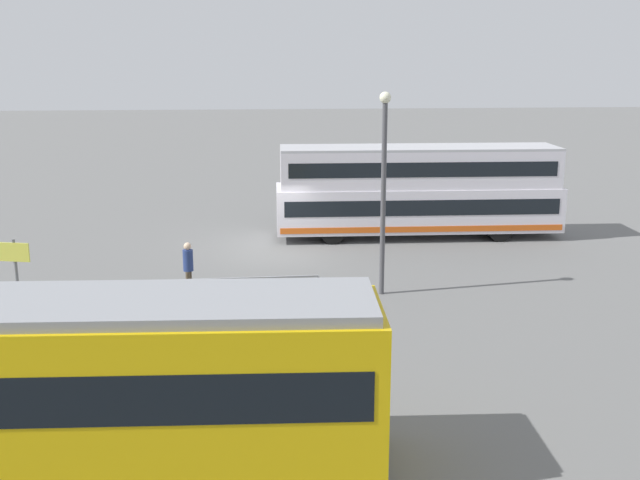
# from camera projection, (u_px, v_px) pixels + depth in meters

# --- Properties ---
(ground_plane) EXTENTS (160.00, 160.00, 0.00)m
(ground_plane) POSITION_uv_depth(u_px,v_px,m) (279.00, 254.00, 29.39)
(ground_plane) COLOR slate
(double_decker_bus) EXTENTS (11.92, 2.81, 3.83)m
(double_decker_bus) POSITION_uv_depth(u_px,v_px,m) (418.00, 191.00, 31.79)
(double_decker_bus) COLOR silver
(double_decker_bus) RESTS_ON ground
(tram_yellow) EXTENTS (13.55, 3.10, 3.35)m
(tram_yellow) POSITION_uv_depth(u_px,v_px,m) (9.00, 385.00, 13.65)
(tram_yellow) COLOR #E5B70C
(tram_yellow) RESTS_ON ground
(pedestrian_near_railing) EXTENTS (0.37, 0.37, 1.80)m
(pedestrian_near_railing) POSITION_uv_depth(u_px,v_px,m) (188.00, 266.00, 23.93)
(pedestrian_near_railing) COLOR #4C3F2D
(pedestrian_near_railing) RESTS_ON ground
(pedestrian_railing) EXTENTS (8.60, 0.29, 1.08)m
(pedestrian_railing) POSITION_uv_depth(u_px,v_px,m) (175.00, 290.00, 22.42)
(pedestrian_railing) COLOR gray
(pedestrian_railing) RESTS_ON ground
(info_sign) EXTENTS (0.96, 0.27, 2.29)m
(info_sign) POSITION_uv_depth(u_px,v_px,m) (15.00, 263.00, 22.27)
(info_sign) COLOR slate
(info_sign) RESTS_ON ground
(street_lamp) EXTENTS (0.36, 0.36, 6.43)m
(street_lamp) POSITION_uv_depth(u_px,v_px,m) (384.00, 178.00, 23.65)
(street_lamp) COLOR #4C4C51
(street_lamp) RESTS_ON ground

